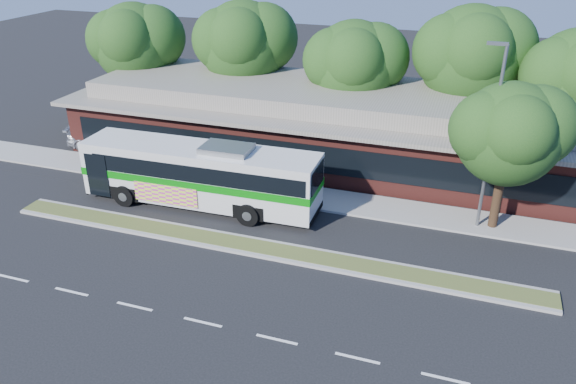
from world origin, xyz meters
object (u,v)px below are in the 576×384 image
(sidewalk_tree, at_px, (517,132))
(transit_bus, at_px, (201,171))
(lamp_post, at_px, (491,134))
(sedan, at_px, (107,137))

(sidewalk_tree, bearing_deg, transit_bus, -170.50)
(lamp_post, height_order, sidewalk_tree, lamp_post)
(sidewalk_tree, bearing_deg, sedan, 173.10)
(transit_bus, relative_size, sidewalk_tree, 1.73)
(sedan, relative_size, sidewalk_tree, 0.71)
(transit_bus, xyz_separation_m, sedan, (-9.81, 5.52, -1.23))
(lamp_post, relative_size, sidewalk_tree, 1.23)
(transit_bus, height_order, sidewalk_tree, sidewalk_tree)
(transit_bus, distance_m, sedan, 11.32)
(sedan, xyz_separation_m, sidewalk_tree, (24.84, -3.01, 4.30))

